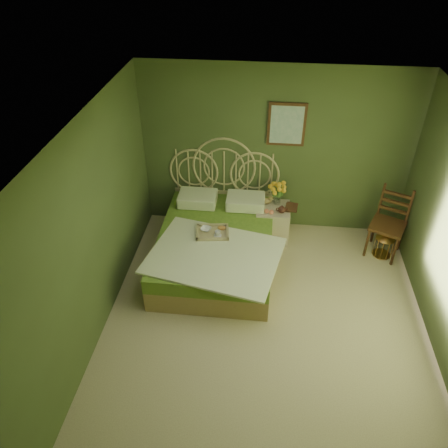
# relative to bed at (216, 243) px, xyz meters

# --- Properties ---
(floor) EXTENTS (4.50, 4.50, 0.00)m
(floor) POSITION_rel_bed_xyz_m (0.76, -1.22, -0.32)
(floor) COLOR beige
(floor) RESTS_ON ground
(ceiling) EXTENTS (4.50, 4.50, 0.00)m
(ceiling) POSITION_rel_bed_xyz_m (0.76, -1.22, 2.28)
(ceiling) COLOR silver
(ceiling) RESTS_ON wall_back
(wall_back) EXTENTS (4.00, 0.00, 4.00)m
(wall_back) POSITION_rel_bed_xyz_m (0.76, 1.03, 0.98)
(wall_back) COLOR #4A5B30
(wall_back) RESTS_ON floor
(wall_left) EXTENTS (0.00, 4.50, 4.50)m
(wall_left) POSITION_rel_bed_xyz_m (-1.24, -1.22, 0.98)
(wall_left) COLOR #4A5B30
(wall_left) RESTS_ON floor
(wall_art) EXTENTS (0.54, 0.04, 0.64)m
(wall_art) POSITION_rel_bed_xyz_m (0.90, 1.00, 1.43)
(wall_art) COLOR #3A1C10
(wall_art) RESTS_ON wall_back
(bed) EXTENTS (1.89, 2.39, 1.48)m
(bed) POSITION_rel_bed_xyz_m (0.00, 0.00, 0.00)
(bed) COLOR tan
(bed) RESTS_ON floor
(nightstand) EXTENTS (0.50, 0.50, 0.98)m
(nightstand) POSITION_rel_bed_xyz_m (0.80, 0.67, 0.03)
(nightstand) COLOR beige
(nightstand) RESTS_ON floor
(chair) EXTENTS (0.61, 0.61, 1.05)m
(chair) POSITION_rel_bed_xyz_m (2.46, 0.53, 0.26)
(chair) COLOR #3A1C10
(chair) RESTS_ON floor
(birdcage) EXTENTS (0.27, 0.27, 0.42)m
(birdcage) POSITION_rel_bed_xyz_m (2.46, 0.40, -0.12)
(birdcage) COLOR #BE843D
(birdcage) RESTS_ON floor
(book_lower) EXTENTS (0.21, 0.26, 0.02)m
(book_lower) POSITION_rel_bed_xyz_m (0.98, 0.67, 0.24)
(book_lower) COLOR #381E0F
(book_lower) RESTS_ON nightstand
(book_upper) EXTENTS (0.22, 0.27, 0.02)m
(book_upper) POSITION_rel_bed_xyz_m (0.98, 0.67, 0.26)
(book_upper) COLOR #472819
(book_upper) RESTS_ON nightstand
(cereal_bowl) EXTENTS (0.17, 0.17, 0.04)m
(cereal_bowl) POSITION_rel_bed_xyz_m (-0.14, -0.04, 0.26)
(cereal_bowl) COLOR white
(cereal_bowl) RESTS_ON bed
(coffee_cup) EXTENTS (0.11, 0.11, 0.08)m
(coffee_cup) POSITION_rel_bed_xyz_m (0.04, -0.15, 0.29)
(coffee_cup) COLOR white
(coffee_cup) RESTS_ON bed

